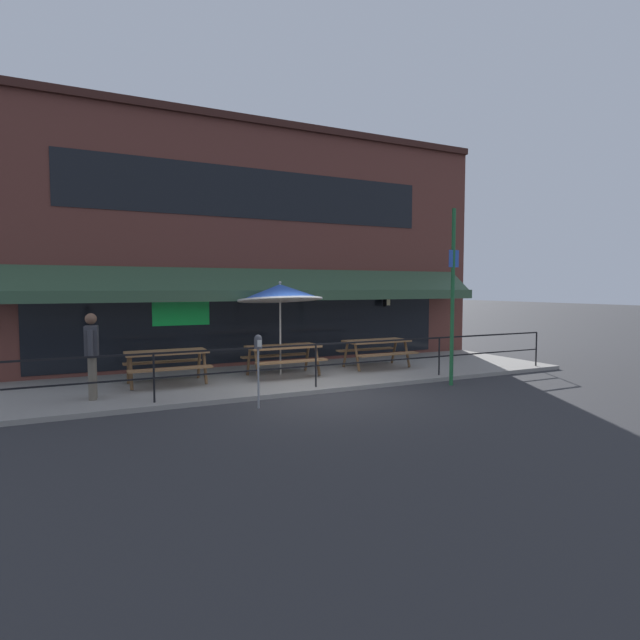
{
  "coord_description": "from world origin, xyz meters",
  "views": [
    {
      "loc": [
        -4.71,
        -9.64,
        2.32
      ],
      "look_at": [
        0.73,
        1.6,
        1.5
      ],
      "focal_mm": 28.0,
      "sensor_mm": 36.0,
      "label": 1
    }
  ],
  "objects_px": {
    "pedestrian_walking": "(92,351)",
    "street_sign_pole": "(453,295)",
    "picnic_table_centre": "(283,352)",
    "patio_umbrella_centre": "(280,293)",
    "parking_meter_near": "(258,349)",
    "picnic_table_left": "(167,358)",
    "picnic_table_right": "(377,346)"
  },
  "relations": [
    {
      "from": "parking_meter_near",
      "to": "street_sign_pole",
      "type": "xyz_separation_m",
      "value": [
        4.86,
        0.17,
        0.98
      ]
    },
    {
      "from": "picnic_table_centre",
      "to": "picnic_table_right",
      "type": "height_order",
      "value": "same"
    },
    {
      "from": "picnic_table_centre",
      "to": "pedestrian_walking",
      "type": "bearing_deg",
      "value": -170.01
    },
    {
      "from": "picnic_table_centre",
      "to": "street_sign_pole",
      "type": "bearing_deg",
      "value": -35.39
    },
    {
      "from": "picnic_table_left",
      "to": "picnic_table_centre",
      "type": "distance_m",
      "value": 2.81
    },
    {
      "from": "patio_umbrella_centre",
      "to": "parking_meter_near",
      "type": "height_order",
      "value": "patio_umbrella_centre"
    },
    {
      "from": "picnic_table_right",
      "to": "parking_meter_near",
      "type": "relative_size",
      "value": 1.27
    },
    {
      "from": "parking_meter_near",
      "to": "patio_umbrella_centre",
      "type": "bearing_deg",
      "value": 60.99
    },
    {
      "from": "picnic_table_left",
      "to": "picnic_table_right",
      "type": "distance_m",
      "value": 5.61
    },
    {
      "from": "picnic_table_left",
      "to": "patio_umbrella_centre",
      "type": "bearing_deg",
      "value": 1.04
    },
    {
      "from": "picnic_table_left",
      "to": "parking_meter_near",
      "type": "distance_m",
      "value": 3.01
    },
    {
      "from": "picnic_table_centre",
      "to": "pedestrian_walking",
      "type": "xyz_separation_m",
      "value": [
        -4.37,
        -0.77,
        0.35
      ]
    },
    {
      "from": "picnic_table_left",
      "to": "parking_meter_near",
      "type": "bearing_deg",
      "value": -64.43
    },
    {
      "from": "picnic_table_left",
      "to": "street_sign_pole",
      "type": "relative_size",
      "value": 0.43
    },
    {
      "from": "picnic_table_centre",
      "to": "pedestrian_walking",
      "type": "height_order",
      "value": "pedestrian_walking"
    },
    {
      "from": "patio_umbrella_centre",
      "to": "parking_meter_near",
      "type": "xyz_separation_m",
      "value": [
        -1.52,
        -2.74,
        -1.03
      ]
    },
    {
      "from": "picnic_table_centre",
      "to": "patio_umbrella_centre",
      "type": "height_order",
      "value": "patio_umbrella_centre"
    },
    {
      "from": "picnic_table_left",
      "to": "picnic_table_right",
      "type": "xyz_separation_m",
      "value": [
        5.61,
        -0.06,
        0.0
      ]
    },
    {
      "from": "patio_umbrella_centre",
      "to": "parking_meter_near",
      "type": "bearing_deg",
      "value": -119.01
    },
    {
      "from": "picnic_table_centre",
      "to": "street_sign_pole",
      "type": "relative_size",
      "value": 0.43
    },
    {
      "from": "pedestrian_walking",
      "to": "street_sign_pole",
      "type": "relative_size",
      "value": 0.41
    },
    {
      "from": "picnic_table_centre",
      "to": "picnic_table_right",
      "type": "distance_m",
      "value": 2.8
    },
    {
      "from": "picnic_table_left",
      "to": "picnic_table_right",
      "type": "height_order",
      "value": "same"
    },
    {
      "from": "picnic_table_right",
      "to": "patio_umbrella_centre",
      "type": "xyz_separation_m",
      "value": [
        -2.8,
        0.11,
        1.47
      ]
    },
    {
      "from": "pedestrian_walking",
      "to": "parking_meter_near",
      "type": "height_order",
      "value": "pedestrian_walking"
    },
    {
      "from": "picnic_table_left",
      "to": "street_sign_pole",
      "type": "xyz_separation_m",
      "value": [
        6.14,
        -2.52,
        1.43
      ]
    },
    {
      "from": "picnic_table_left",
      "to": "picnic_table_centre",
      "type": "height_order",
      "value": "same"
    },
    {
      "from": "street_sign_pole",
      "to": "picnic_table_centre",
      "type": "bearing_deg",
      "value": 144.61
    },
    {
      "from": "patio_umbrella_centre",
      "to": "parking_meter_near",
      "type": "relative_size",
      "value": 1.68
    },
    {
      "from": "street_sign_pole",
      "to": "parking_meter_near",
      "type": "bearing_deg",
      "value": -178.0
    },
    {
      "from": "pedestrian_walking",
      "to": "picnic_table_centre",
      "type": "bearing_deg",
      "value": 9.99
    },
    {
      "from": "picnic_table_left",
      "to": "patio_umbrella_centre",
      "type": "relative_size",
      "value": 0.75
    }
  ]
}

